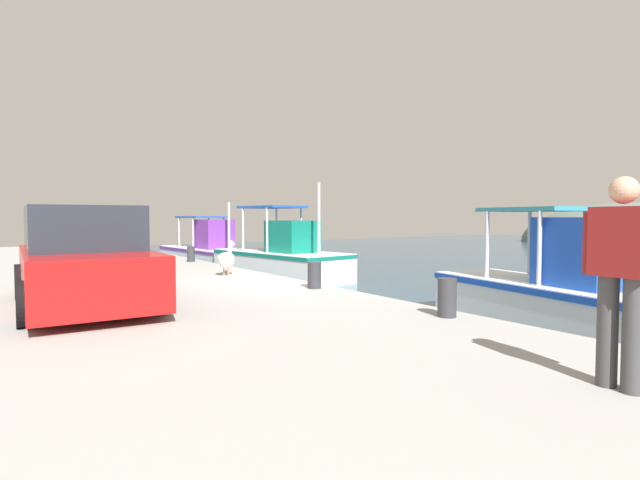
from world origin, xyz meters
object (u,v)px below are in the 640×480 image
object	(u,v)px
fishing_boat_nearest	(208,251)
fishing_boat_second	(282,259)
pelican	(227,259)
mooring_bollard_nearest	(191,254)
fishing_boat_third	(556,295)
mooring_bollard_second	(314,275)
parked_car	(84,260)
mooring_bollard_third	(447,298)
fisherman_standing	(622,271)

from	to	relation	value
fishing_boat_nearest	fishing_boat_second	size ratio (longest dim) A/B	1.02
pelican	mooring_bollard_nearest	distance (m)	4.02
fishing_boat_second	fishing_boat_third	bearing A→B (deg)	0.39
mooring_bollard_second	pelican	bearing A→B (deg)	-169.87
fishing_boat_second	mooring_bollard_nearest	world-z (taller)	fishing_boat_second
parked_car	mooring_bollard_third	xyz separation A→B (m)	(3.86, 4.04, -0.44)
mooring_bollard_nearest	mooring_bollard_third	xyz separation A→B (m)	(10.32, 0.00, 0.03)
fisherman_standing	parked_car	distance (m)	7.24
fishing_boat_third	mooring_bollard_nearest	world-z (taller)	fishing_boat_third
fishing_boat_nearest	fisherman_standing	bearing A→B (deg)	-11.90
fishing_boat_second	mooring_bollard_second	size ratio (longest dim) A/B	11.06
mooring_bollard_third	parked_car	bearing A→B (deg)	-133.71
mooring_bollard_nearest	fishing_boat_nearest	bearing A→B (deg)	154.16
pelican	mooring_bollard_nearest	size ratio (longest dim) A/B	1.73
fishing_boat_second	parked_car	bearing A→B (deg)	-48.12
parked_car	fisherman_standing	bearing A→B (deg)	23.88
fishing_boat_third	mooring_bollard_third	distance (m)	3.52
mooring_bollard_second	mooring_bollard_third	bearing A→B (deg)	0.00
fishing_boat_nearest	mooring_bollard_nearest	bearing A→B (deg)	-25.84
pelican	fisherman_standing	world-z (taller)	fisherman_standing
fisherman_standing	parked_car	xyz separation A→B (m)	(-6.61, -2.93, -0.25)
mooring_bollard_nearest	pelican	bearing A→B (deg)	-7.64
fishing_boat_second	fisherman_standing	xyz separation A→B (m)	(13.29, -4.51, 1.04)
fishing_boat_second	pelican	world-z (taller)	fishing_boat_second
mooring_bollard_second	fishing_boat_nearest	bearing A→B (deg)	167.36
pelican	fishing_boat_third	bearing A→B (deg)	34.07
fishing_boat_second	fisherman_standing	world-z (taller)	fishing_boat_second
pelican	mooring_bollard_third	distance (m)	6.36
fishing_boat_nearest	mooring_bollard_nearest	xyz separation A→B (m)	(6.02, -2.91, 0.36)
fishing_boat_nearest	fisherman_standing	xyz separation A→B (m)	(19.09, -4.02, 1.08)
fishing_boat_nearest	mooring_bollard_third	distance (m)	16.60
mooring_bollard_nearest	mooring_bollard_second	size ratio (longest dim) A/B	0.92
fisherman_standing	mooring_bollard_second	world-z (taller)	fisherman_standing
parked_car	mooring_bollard_third	world-z (taller)	parked_car
fishing_boat_second	mooring_bollard_third	size ratio (longest dim) A/B	10.66
fishing_boat_nearest	mooring_bollard_second	bearing A→B (deg)	-12.64
fishing_boat_nearest	mooring_bollard_third	size ratio (longest dim) A/B	10.89
fishing_boat_second	parked_car	xyz separation A→B (m)	(6.67, -7.44, 0.80)
fishing_boat_second	mooring_bollard_nearest	distance (m)	3.43
fishing_boat_third	mooring_bollard_third	size ratio (longest dim) A/B	9.37
mooring_bollard_nearest	mooring_bollard_third	distance (m)	10.32
parked_car	fishing_boat_third	bearing A→B (deg)	65.34
fishing_boat_second	fisherman_standing	distance (m)	14.07
mooring_bollard_third	pelican	bearing A→B (deg)	-175.18
fishing_boat_third	fisherman_standing	world-z (taller)	fishing_boat_third
fishing_boat_third	mooring_bollard_third	xyz separation A→B (m)	(0.41, -3.48, 0.34)
mooring_bollard_nearest	fishing_boat_third	bearing A→B (deg)	19.33
fisherman_standing	mooring_bollard_third	world-z (taller)	fisherman_standing
fisherman_standing	parked_car	world-z (taller)	fisherman_standing
fishing_boat_second	mooring_bollard_third	bearing A→B (deg)	-17.93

